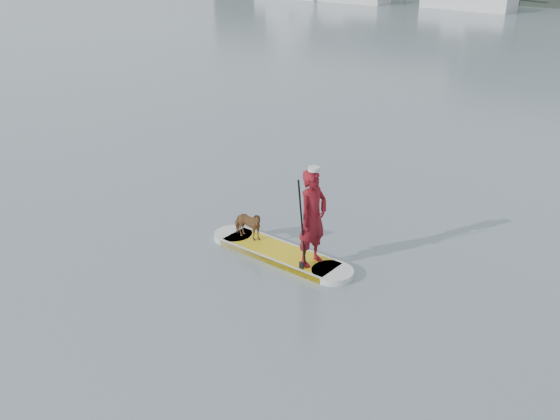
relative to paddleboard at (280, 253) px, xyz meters
The scene contains 6 objects.
ground 3.19m from the paddleboard, 70.82° to the right, with size 140.00×140.00×0.00m, color slate.
paddleboard is the anchor object (origin of this frame).
paddler 1.26m from the paddleboard, ahead, with size 0.68×0.45×1.87m, color maroon.
white_cap 2.11m from the paddleboard, ahead, with size 0.22×0.22×0.07m, color silver.
dog 0.92m from the paddleboard, behind, with size 0.34×0.75×0.63m, color brown.
paddle 1.10m from the paddleboard, 24.39° to the right, with size 0.10×0.30×2.00m.
Camera 1 is at (5.40, -5.75, 5.92)m, focal length 40.00 mm.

